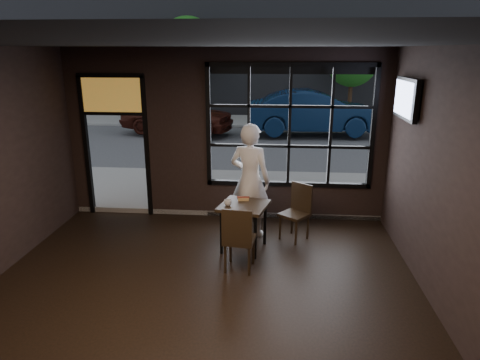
# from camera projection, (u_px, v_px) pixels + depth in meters

# --- Properties ---
(floor) EXTENTS (6.00, 7.00, 0.02)m
(floor) POSITION_uv_depth(u_px,v_px,m) (191.00, 325.00, 5.12)
(floor) COLOR black
(floor) RESTS_ON ground
(ceiling) EXTENTS (6.00, 7.00, 0.02)m
(ceiling) POSITION_uv_depth(u_px,v_px,m) (180.00, 43.00, 4.18)
(ceiling) COLOR black
(ceiling) RESTS_ON ground
(wall_right) EXTENTS (0.04, 7.00, 3.20)m
(wall_right) POSITION_uv_depth(u_px,v_px,m) (473.00, 207.00, 4.40)
(wall_right) COLOR black
(wall_right) RESTS_ON ground
(window_frame) EXTENTS (3.06, 0.12, 2.28)m
(window_frame) POSITION_uv_depth(u_px,v_px,m) (290.00, 127.00, 7.82)
(window_frame) COLOR black
(window_frame) RESTS_ON ground
(stained_transom) EXTENTS (1.20, 0.06, 0.70)m
(stained_transom) POSITION_uv_depth(u_px,v_px,m) (112.00, 95.00, 7.93)
(stained_transom) COLOR orange
(stained_transom) RESTS_ON ground
(street_asphalt) EXTENTS (60.00, 41.00, 0.04)m
(street_asphalt) POSITION_uv_depth(u_px,v_px,m) (262.00, 100.00, 27.99)
(street_asphalt) COLOR #545456
(street_asphalt) RESTS_ON ground
(cafe_table) EXTENTS (0.87, 0.87, 0.78)m
(cafe_table) POSITION_uv_depth(u_px,v_px,m) (244.00, 227.00, 6.95)
(cafe_table) COLOR black
(cafe_table) RESTS_ON floor
(chair_near) EXTENTS (0.48, 0.48, 1.01)m
(chair_near) POSITION_uv_depth(u_px,v_px,m) (240.00, 237.00, 6.28)
(chair_near) COLOR black
(chair_near) RESTS_ON floor
(chair_window) EXTENTS (0.59, 0.59, 0.97)m
(chair_window) POSITION_uv_depth(u_px,v_px,m) (294.00, 213.00, 7.29)
(chair_window) COLOR black
(chair_window) RESTS_ON floor
(man) EXTENTS (0.84, 0.68, 1.98)m
(man) POSITION_uv_depth(u_px,v_px,m) (250.00, 180.00, 7.37)
(man) COLOR white
(man) RESTS_ON floor
(hotdog) EXTENTS (0.20, 0.09, 0.06)m
(hotdog) POSITION_uv_depth(u_px,v_px,m) (243.00, 199.00, 7.01)
(hotdog) COLOR tan
(hotdog) RESTS_ON cafe_table
(cup) EXTENTS (0.15, 0.15, 0.10)m
(cup) POSITION_uv_depth(u_px,v_px,m) (228.00, 203.00, 6.78)
(cup) COLOR silver
(cup) RESTS_ON cafe_table
(tv) EXTENTS (0.12, 1.06, 0.62)m
(tv) POSITION_uv_depth(u_px,v_px,m) (407.00, 99.00, 6.51)
(tv) COLOR black
(tv) RESTS_ON wall_right
(navy_car) EXTENTS (5.03, 1.98, 1.63)m
(navy_car) POSITION_uv_depth(u_px,v_px,m) (314.00, 112.00, 15.98)
(navy_car) COLOR #091B37
(navy_car) RESTS_ON street_asphalt
(maroon_car) EXTENTS (4.50, 2.42, 1.45)m
(maroon_car) POSITION_uv_depth(u_px,v_px,m) (177.00, 113.00, 16.26)
(maroon_car) COLOR #35110B
(maroon_car) RESTS_ON street_asphalt
(tree_left) EXTENTS (2.68, 2.68, 4.57)m
(tree_left) POSITION_uv_depth(u_px,v_px,m) (188.00, 48.00, 18.92)
(tree_left) COLOR #332114
(tree_left) RESTS_ON street_asphalt
(tree_right) EXTENTS (2.21, 2.21, 3.77)m
(tree_right) POSITION_uv_depth(u_px,v_px,m) (352.00, 62.00, 18.76)
(tree_right) COLOR #332114
(tree_right) RESTS_ON street_asphalt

